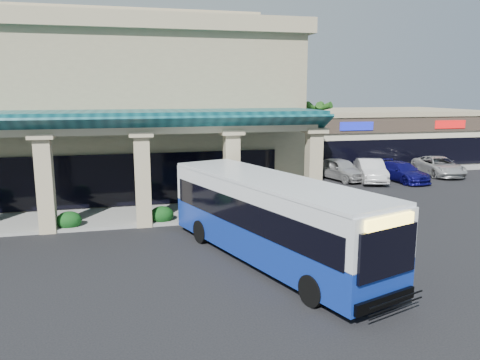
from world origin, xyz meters
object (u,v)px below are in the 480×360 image
object	(u,v)px
transit_bus	(271,220)
pedestrian	(305,225)
car_gray	(439,166)
car_silver	(340,169)
car_red	(402,172)
car_white	(370,170)

from	to	relation	value
transit_bus	pedestrian	world-z (taller)	transit_bus
pedestrian	car_gray	bearing A→B (deg)	-18.92
car_silver	car_red	distance (m)	4.53
transit_bus	car_gray	xyz separation A→B (m)	(18.93, 15.39, -0.92)
pedestrian	car_red	distance (m)	17.88
car_silver	car_white	bearing A→B (deg)	-47.32
pedestrian	car_white	size ratio (longest dim) A/B	0.39
car_silver	car_red	world-z (taller)	car_silver
pedestrian	car_gray	xyz separation A→B (m)	(16.99, 14.16, -0.24)
pedestrian	car_white	world-z (taller)	pedestrian
car_gray	car_white	bearing A→B (deg)	-162.50
car_red	car_gray	world-z (taller)	car_gray
pedestrian	car_white	bearing A→B (deg)	-7.02
car_gray	car_silver	bearing A→B (deg)	-172.29
transit_bus	car_red	world-z (taller)	transit_bus
pedestrian	car_gray	distance (m)	22.12
car_white	car_gray	distance (m)	6.75
car_silver	car_gray	distance (m)	8.54
car_white	pedestrian	bearing A→B (deg)	-110.77
car_white	car_red	bearing A→B (deg)	6.35
transit_bus	car_red	bearing A→B (deg)	24.58
transit_bus	car_gray	size ratio (longest dim) A/B	2.23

